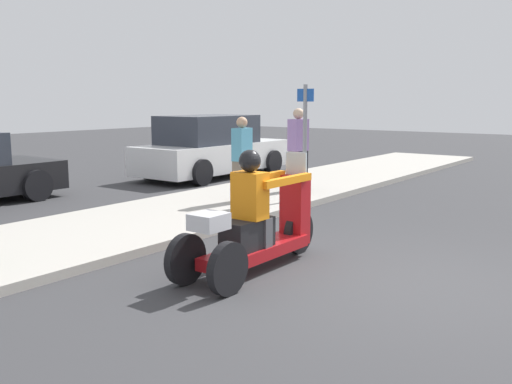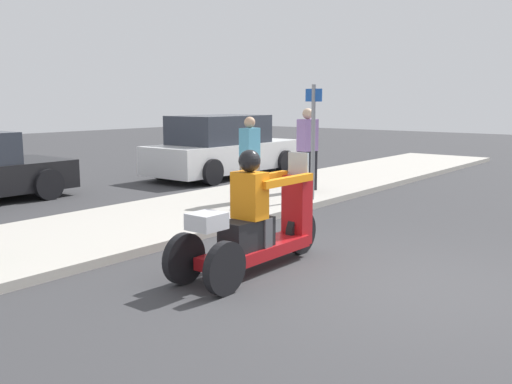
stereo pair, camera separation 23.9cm
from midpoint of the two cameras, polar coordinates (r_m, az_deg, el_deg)
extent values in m
plane|color=#38383A|center=(6.58, 15.34, -9.15)|extent=(60.00, 60.00, 0.00)
cube|color=#B2ADA3|center=(9.29, -11.69, -3.25)|extent=(28.00, 2.80, 0.12)
cylinder|color=black|center=(7.64, 5.41, -4.04)|extent=(0.58, 0.10, 0.58)
cylinder|color=black|center=(6.02, -1.98, -7.65)|extent=(0.58, 0.10, 0.58)
cylinder|color=black|center=(6.41, -6.13, -6.64)|extent=(0.58, 0.10, 0.58)
cube|color=#AD1419|center=(6.89, 1.00, -5.96)|extent=(1.70, 0.42, 0.14)
cube|color=black|center=(6.70, 0.11, -4.21)|extent=(0.68, 0.33, 0.35)
cube|color=#AD1419|center=(7.49, 5.03, -1.77)|extent=(0.24, 0.33, 0.91)
cube|color=silver|center=(7.41, 5.18, 2.83)|extent=(0.03, 0.30, 0.30)
cube|color=silver|center=(6.14, -3.84, -2.94)|extent=(0.36, 0.33, 0.18)
cube|color=orange|center=(6.65, 0.38, -0.35)|extent=(0.26, 0.38, 0.55)
sphere|color=black|center=(6.59, 0.39, 3.13)|extent=(0.26, 0.26, 0.26)
cube|color=#515156|center=(6.77, 1.86, -4.07)|extent=(0.14, 0.14, 0.35)
cube|color=#515156|center=(6.91, 0.26, -3.79)|extent=(0.14, 0.14, 0.35)
cube|color=orange|center=(6.90, 4.21, 1.14)|extent=(0.98, 0.09, 0.09)
cube|color=orange|center=(7.13, 1.56, 1.42)|extent=(0.98, 0.09, 0.09)
cube|color=#726656|center=(10.82, 0.01, 1.10)|extent=(0.36, 0.25, 0.78)
cube|color=#4C99B7|center=(10.74, 0.01, 4.78)|extent=(0.40, 0.26, 0.61)
sphere|color=tan|center=(10.72, 0.01, 6.98)|extent=(0.21, 0.21, 0.21)
cube|color=black|center=(12.17, 5.69, 2.13)|extent=(0.40, 0.30, 0.84)
cube|color=#9972B2|center=(12.10, 5.74, 5.68)|extent=(0.45, 0.31, 0.67)
sphere|color=beige|center=(12.08, 5.78, 7.80)|extent=(0.23, 0.23, 0.23)
cube|color=silver|center=(15.33, -2.63, 3.60)|extent=(4.59, 1.76, 0.72)
cube|color=#2D333D|center=(15.11, -3.23, 6.27)|extent=(2.52, 1.58, 0.73)
cylinder|color=black|center=(15.98, 3.28, 3.04)|extent=(0.64, 0.22, 0.64)
cylinder|color=black|center=(17.05, -1.55, 3.44)|extent=(0.64, 0.22, 0.64)
cylinder|color=black|center=(13.67, -3.96, 1.99)|extent=(0.64, 0.22, 0.64)
cylinder|color=black|center=(14.91, -8.96, 2.50)|extent=(0.64, 0.22, 0.64)
cylinder|color=black|center=(12.40, -19.58, 0.73)|extent=(0.64, 0.22, 0.64)
cylinder|color=black|center=(13.96, -23.54, 1.39)|extent=(0.64, 0.22, 0.64)
cylinder|color=gray|center=(11.01, 6.34, 4.92)|extent=(0.08, 0.08, 2.20)
cube|color=#1E51AD|center=(10.98, 6.43, 9.60)|extent=(0.02, 0.36, 0.24)
camera|label=1|loc=(0.12, -88.98, 0.16)|focal=40.00mm
camera|label=2|loc=(0.12, 91.02, -0.16)|focal=40.00mm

